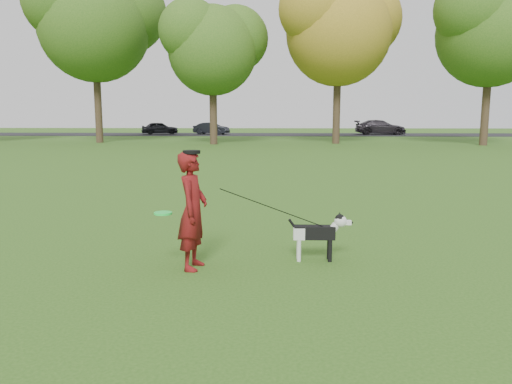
{
  "coord_description": "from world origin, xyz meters",
  "views": [
    {
      "loc": [
        -0.09,
        -6.78,
        2.01
      ],
      "look_at": [
        -0.33,
        -0.12,
        0.95
      ],
      "focal_mm": 35.0,
      "sensor_mm": 36.0,
      "label": 1
    }
  ],
  "objects_px": {
    "car_left": "(160,128)",
    "car_mid": "(211,128)",
    "man": "(193,211)",
    "dog": "(319,231)",
    "car_right": "(380,127)"
  },
  "relations": [
    {
      "from": "car_left",
      "to": "car_mid",
      "type": "xyz_separation_m",
      "value": [
        4.86,
        0.0,
        -0.03
      ]
    },
    {
      "from": "man",
      "to": "dog",
      "type": "relative_size",
      "value": 1.74
    },
    {
      "from": "dog",
      "to": "car_mid",
      "type": "relative_size",
      "value": 0.27
    },
    {
      "from": "car_mid",
      "to": "car_right",
      "type": "distance_m",
      "value": 15.69
    },
    {
      "from": "car_mid",
      "to": "car_right",
      "type": "relative_size",
      "value": 0.72
    },
    {
      "from": "car_mid",
      "to": "dog",
      "type": "bearing_deg",
      "value": -154.24
    },
    {
      "from": "man",
      "to": "car_right",
      "type": "xyz_separation_m",
      "value": [
        10.86,
        40.52,
        -0.07
      ]
    },
    {
      "from": "man",
      "to": "car_left",
      "type": "distance_m",
      "value": 41.66
    },
    {
      "from": "car_left",
      "to": "car_right",
      "type": "distance_m",
      "value": 20.55
    },
    {
      "from": "man",
      "to": "car_right",
      "type": "height_order",
      "value": "man"
    },
    {
      "from": "man",
      "to": "car_mid",
      "type": "distance_m",
      "value": 40.81
    },
    {
      "from": "dog",
      "to": "man",
      "type": "bearing_deg",
      "value": -166.24
    },
    {
      "from": "dog",
      "to": "car_right",
      "type": "distance_m",
      "value": 41.15
    },
    {
      "from": "car_left",
      "to": "car_right",
      "type": "xyz_separation_m",
      "value": [
        20.55,
        0.0,
        0.09
      ]
    },
    {
      "from": "car_right",
      "to": "dog",
      "type": "bearing_deg",
      "value": 169.11
    }
  ]
}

